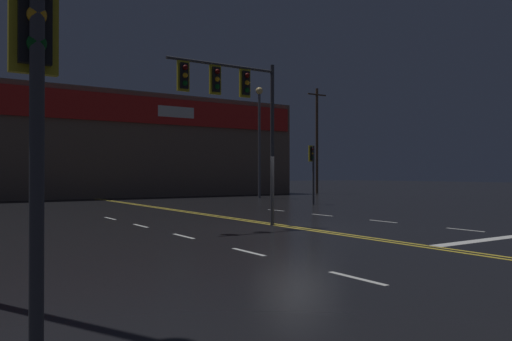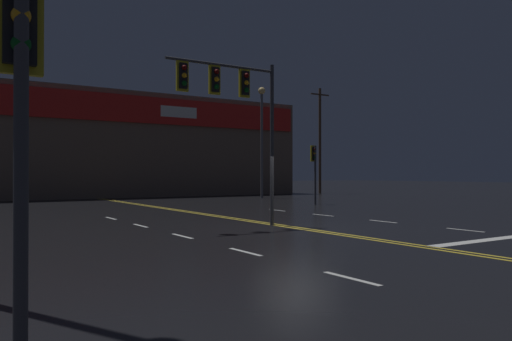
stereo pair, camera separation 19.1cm
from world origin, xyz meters
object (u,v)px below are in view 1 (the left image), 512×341
at_px(traffic_signal_median, 231,95).
at_px(traffic_signal_corner_northeast, 312,161).
at_px(streetlight_near_right, 259,126).
at_px(traffic_signal_corner_southwest, 35,73).

height_order(traffic_signal_median, traffic_signal_corner_northeast, traffic_signal_median).
bearing_deg(traffic_signal_median, streetlight_near_right, 53.65).
distance_m(traffic_signal_corner_northeast, traffic_signal_corner_southwest, 26.80).
bearing_deg(traffic_signal_median, traffic_signal_corner_northeast, 38.77).
relative_size(traffic_signal_corner_southwest, streetlight_near_right, 0.43).
bearing_deg(traffic_signal_corner_southwest, traffic_signal_corner_northeast, 44.90).
height_order(traffic_signal_median, traffic_signal_corner_southwest, traffic_signal_median).
xyz_separation_m(traffic_signal_corner_northeast, streetlight_near_right, (1.91, 8.73, 2.94)).
bearing_deg(traffic_signal_corner_northeast, traffic_signal_corner_southwest, -135.10).
bearing_deg(traffic_signal_corner_northeast, streetlight_near_right, 77.70).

